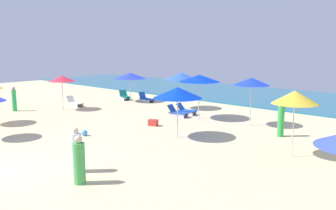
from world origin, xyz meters
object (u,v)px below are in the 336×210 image
Objects in this scene: umbrella_1 at (130,76)px; umbrella_2 at (178,93)px; beachgoer_3 at (76,152)px; beach_ball_0 at (85,133)px; lounge_chair_6_1 at (177,112)px; cooler_box_1 at (153,123)px; lounge_chair_5_0 at (74,103)px; umbrella_7 at (181,76)px; beachgoer_2 at (79,161)px; lounge_chair_6_0 at (186,110)px; beachgoer_0 at (281,120)px; beachgoer_1 at (14,99)px; lounge_chair_1_1 at (125,96)px; umbrella_6 at (199,78)px; umbrella_5 at (62,79)px; umbrella_0 at (295,97)px; umbrella_8 at (251,82)px; lounge_chair_1_0 at (146,99)px.

umbrella_2 is at bearing -30.47° from umbrella_1.
beach_ball_0 is at bearing 114.15° from beachgoer_3.
lounge_chair_6_1 is 2.90m from cooler_box_1.
cooler_box_1 is at bearing -98.48° from lounge_chair_5_0.
beachgoer_2 is at bearing -62.15° from umbrella_7.
umbrella_7 is at bearing 35.87° from lounge_chair_6_0.
cooler_box_1 is at bearing -33.55° from umbrella_1.
beachgoer_0 is 17.34m from beachgoer_1.
lounge_chair_6_1 is 0.53× the size of umbrella_7.
umbrella_2 reaches higher than beach_ball_0.
lounge_chair_1_1 is at bearing -51.48° from cooler_box_1.
lounge_chair_1_1 is 9.74m from umbrella_6.
umbrella_5 is at bearing -38.24° from beachgoer_0.
beachgoer_3 is (4.07, -10.83, 0.46)m from lounge_chair_6_0.
umbrella_0 is at bearing -127.16° from lounge_chair_6_0.
lounge_chair_6_0 is 11.63m from beachgoer_1.
lounge_chair_6_0 is at bearing -73.00° from lounge_chair_5_0.
lounge_chair_1_1 is at bearing 161.72° from umbrella_0.
beachgoer_3 is (12.07, -7.74, 0.47)m from lounge_chair_5_0.
umbrella_0 is at bearing -104.52° from beachgoer_2.
lounge_chair_6_0 is at bearing 89.28° from beach_ball_0.
umbrella_6 reaches higher than umbrella_1.
lounge_chair_6_0 is (-1.38, 0.45, -2.19)m from umbrella_6.
beachgoer_1 is at bearing -170.45° from umbrella_2.
beach_ball_0 is (1.61, -9.14, -2.15)m from umbrella_7.
umbrella_0 is 1.96× the size of lounge_chair_6_1.
lounge_chair_1_1 is at bearing 65.53° from lounge_chair_6_0.
beachgoer_1 is 10.61m from cooler_box_1.
umbrella_7 reaches higher than beachgoer_3.
lounge_chair_5_0 is at bearing -20.05° from beachgoer_2.
umbrella_5 is at bearing -178.40° from umbrella_0.
umbrella_2 reaches higher than lounge_chair_6_0.
umbrella_5 is 1.72× the size of lounge_chair_6_1.
umbrella_6 is 1.61× the size of beachgoer_1.
umbrella_2 is at bearing -102.45° from lounge_chair_5_0.
beachgoer_1 is at bearing -132.18° from umbrella_7.
umbrella_1 is 1.50× the size of beachgoer_1.
umbrella_0 is at bearing -42.88° from umbrella_8.
umbrella_2 is at bearing -119.40° from lounge_chair_1_0.
umbrella_8 is (4.60, 0.87, 2.18)m from lounge_chair_6_1.
lounge_chair_6_0 is 4.65× the size of beach_ball_0.
lounge_chair_6_1 is at bearing -52.08° from beachgoer_2.
beachgoer_1 is 1.04× the size of beachgoer_2.
umbrella_7 reaches higher than beachgoer_0.
beachgoer_1 is (-1.32, -3.83, 0.53)m from lounge_chair_5_0.
umbrella_1 is 14.17m from beachgoer_0.
umbrella_2 is at bearing -1.93° from umbrella_5.
lounge_chair_1_0 is 1.11× the size of lounge_chair_6_0.
umbrella_0 reaches higher than beachgoer_3.
beachgoer_3 is (9.78, -12.78, 0.49)m from lounge_chair_1_0.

